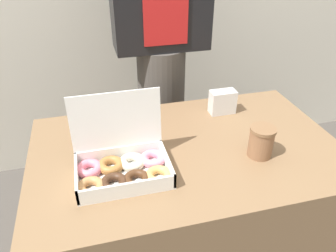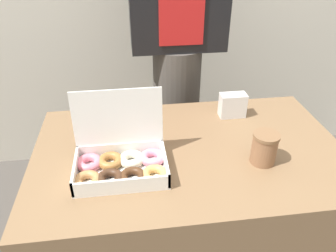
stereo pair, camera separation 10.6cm
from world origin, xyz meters
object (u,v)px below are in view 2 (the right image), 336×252
coffee_cup (264,148)px  napkin_holder (233,105)px  person_customer (177,49)px  donut_box (121,162)px

coffee_cup → napkin_holder: 0.32m
person_customer → coffee_cup: bearing=-76.2°
donut_box → coffee_cup: bearing=-1.8°
donut_box → person_customer: size_ratio=0.19×
napkin_holder → person_customer: 0.46m
napkin_holder → person_customer: size_ratio=0.06×
coffee_cup → person_customer: person_customer is taller
donut_box → napkin_holder: (0.47, 0.30, 0.01)m
coffee_cup → napkin_holder: (-0.01, 0.32, -0.01)m
donut_box → coffee_cup: donut_box is taller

